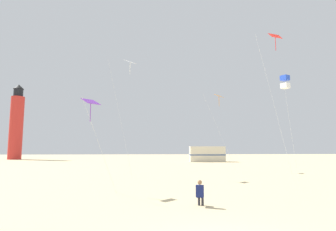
{
  "coord_description": "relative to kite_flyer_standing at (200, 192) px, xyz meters",
  "views": [
    {
      "loc": [
        -1.98,
        -6.69,
        2.58
      ],
      "look_at": [
        -0.93,
        8.14,
        4.31
      ],
      "focal_mm": 29.64,
      "sensor_mm": 36.0,
      "label": 1
    }
  ],
  "objects": [
    {
      "name": "kite_flyer_standing",
      "position": [
        0.0,
        0.0,
        0.0
      ],
      "size": [
        0.44,
        0.56,
        1.16
      ],
      "rotation": [
        0.0,
        0.0,
        2.85
      ],
      "color": "navy",
      "rests_on": "ground"
    },
    {
      "name": "kite_diamond_violet",
      "position": [
        -5.7,
        4.06,
        4.51
      ],
      "size": [
        2.25,
        2.25,
        5.5
      ],
      "color": "silver",
      "rests_on": "ground"
    },
    {
      "name": "kite_diamond_orange",
      "position": [
        5.82,
        18.71,
        7.59
      ],
      "size": [
        3.31,
        2.73,
        8.76
      ],
      "color": "silver",
      "rests_on": "ground"
    },
    {
      "name": "kite_diamond_white",
      "position": [
        -4.15,
        13.14,
        9.55
      ],
      "size": [
        2.61,
        2.61,
        10.86
      ],
      "color": "silver",
      "rests_on": "ground"
    },
    {
      "name": "kite_box_blue",
      "position": [
        9.59,
        10.5,
        7.66
      ],
      "size": [
        0.93,
        0.92,
        8.86
      ],
      "color": "silver",
      "rests_on": "ground"
    },
    {
      "name": "kite_diamond_scarlet",
      "position": [
        7.46,
        7.63,
        10.1
      ],
      "size": [
        2.24,
        2.24,
        11.45
      ],
      "color": "silver",
      "rests_on": "ground"
    },
    {
      "name": "lighthouse_distant",
      "position": [
        -31.72,
        51.41,
        7.22
      ],
      "size": [
        2.8,
        2.8,
        16.8
      ],
      "color": "red",
      "rests_on": "ground"
    },
    {
      "name": "rv_van_cream",
      "position": [
        8.56,
        38.57,
        0.78
      ],
      "size": [
        6.53,
        2.62,
        2.8
      ],
      "rotation": [
        0.0,
        0.0,
        -0.04
      ],
      "color": "beige",
      "rests_on": "ground"
    }
  ]
}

